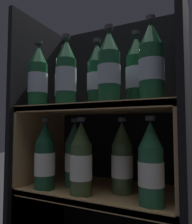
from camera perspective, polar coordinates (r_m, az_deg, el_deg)
fridge_back_wall at (r=0.99m, az=5.53°, el=-4.34°), size 0.62×0.02×0.94m
fridge_side_left at (r=0.99m, az=-14.49°, el=-4.23°), size 0.02×0.36×0.94m
fridge_side_right at (r=0.76m, az=22.57°, el=-4.22°), size 0.02×0.36×0.94m
shelf_lower at (r=0.87m, az=1.19°, el=-22.57°), size 0.58×0.32×0.25m
shelf_upper at (r=0.83m, az=1.26°, el=-9.41°), size 0.58×0.32×0.56m
bottle_upper_front_0 at (r=0.88m, az=-14.94°, el=8.63°), size 0.08×0.08×0.26m
bottle_upper_front_1 at (r=0.81m, az=-7.83°, el=9.69°), size 0.08×0.08×0.26m
bottle_upper_front_2 at (r=0.73m, az=3.41°, el=11.25°), size 0.08×0.08×0.26m
bottle_upper_front_3 at (r=0.69m, az=14.24°, el=12.23°), size 0.08×0.08×0.26m
bottle_upper_back_0 at (r=0.91m, az=-8.32°, el=8.14°), size 0.08×0.08×0.26m
bottle_upper_back_1 at (r=0.84m, az=0.26°, el=9.27°), size 0.08×0.08×0.26m
bottle_upper_back_2 at (r=0.78m, az=10.52°, el=10.18°), size 0.08×0.08×0.26m
bottle_lower_front_0 at (r=0.85m, az=-13.21°, el=-11.55°), size 0.08×0.08×0.26m
bottle_lower_front_1 at (r=0.76m, az=-3.93°, el=-12.55°), size 0.08×0.08×0.26m
bottle_lower_front_2 at (r=0.67m, az=14.16°, el=-13.46°), size 0.08×0.08×0.26m
bottle_lower_back_0 at (r=0.87m, az=-5.62°, el=-11.36°), size 0.08×0.08×0.26m
bottle_lower_back_1 at (r=0.79m, az=6.84°, el=-12.20°), size 0.08×0.08×0.26m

